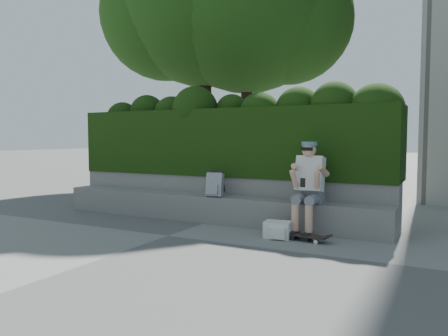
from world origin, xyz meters
The scene contains 9 objects.
ground centered at (0.00, 0.00, 0.00)m, with size 80.00×80.00×0.00m, color slate.
bench_ledge centered at (0.00, 1.25, 0.23)m, with size 6.00×0.45×0.45m, color gray.
planter_wall centered at (0.00, 1.73, 0.38)m, with size 6.00×0.50×0.75m, color gray.
hedge centered at (0.00, 1.95, 1.35)m, with size 6.00×1.00×1.20m, color black.
tree_left centered at (-1.48, 5.96, 5.16)m, with size 4.99×4.99×7.67m.
person centered at (1.78, 1.07, 0.75)m, with size 0.40×0.76×1.38m.
skateboard centered at (1.80, 0.65, 0.07)m, with size 0.80×0.31×0.08m.
backpack_plaid centered at (0.15, 1.15, 0.65)m, with size 0.27×0.14×0.40m, color #B4B3B8.
backpack_ground centered at (1.47, 0.62, 0.12)m, with size 0.37×0.26×0.24m, color silver.
Camera 1 is at (3.66, -5.22, 1.44)m, focal length 35.00 mm.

